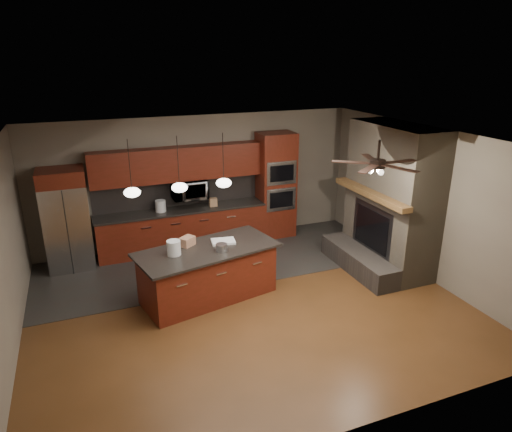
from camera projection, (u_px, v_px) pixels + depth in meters
name	position (u px, v px, depth m)	size (l,w,h in m)	color
ground	(248.00, 304.00, 7.74)	(7.00, 7.00, 0.00)	brown
ceiling	(246.00, 139.00, 6.79)	(7.00, 6.00, 0.02)	white
back_wall	(199.00, 181.00, 9.89)	(7.00, 0.02, 2.80)	gray
right_wall	(423.00, 202.00, 8.47)	(0.02, 6.00, 2.80)	gray
left_wall	(0.00, 262.00, 6.06)	(0.02, 6.00, 2.80)	gray
slate_tile_patch	(217.00, 261.00, 9.31)	(7.00, 2.40, 0.01)	#2C2B28
fireplace_column	(389.00, 204.00, 8.70)	(1.30, 2.10, 2.80)	brown
back_cabinetry	(181.00, 209.00, 9.67)	(3.59, 0.64, 2.20)	maroon
oven_tower	(276.00, 185.00, 10.28)	(0.80, 0.63, 2.38)	maroon
microwave	(189.00, 189.00, 9.61)	(0.73, 0.41, 0.50)	silver
refrigerator	(67.00, 220.00, 8.75)	(0.84, 0.75, 1.99)	silver
kitchen_island	(208.00, 273.00, 7.80)	(2.53, 1.55, 0.92)	maroon
white_bucket	(174.00, 248.00, 7.37)	(0.23, 0.23, 0.24)	silver
paint_can	(222.00, 248.00, 7.52)	(0.19, 0.19, 0.13)	#A9A9AE
paint_tray	(223.00, 241.00, 7.89)	(0.40, 0.28, 0.04)	white
cardboard_box	(187.00, 241.00, 7.74)	(0.24, 0.18, 0.16)	#A57155
counter_bucket	(161.00, 206.00, 9.44)	(0.21, 0.21, 0.24)	silver
counter_box	(213.00, 202.00, 9.79)	(0.16, 0.12, 0.18)	#A67A55
pendant_left	(132.00, 192.00, 7.12)	(0.26, 0.26, 0.92)	black
pendant_center	(180.00, 187.00, 7.37)	(0.26, 0.26, 0.92)	black
pendant_right	(224.00, 183.00, 7.63)	(0.26, 0.26, 0.92)	black
ceiling_fan	(378.00, 163.00, 6.83)	(1.27, 1.33, 0.41)	black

